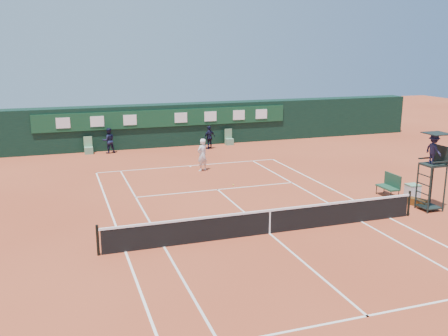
% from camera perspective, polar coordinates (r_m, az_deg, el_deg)
% --- Properties ---
extents(ground, '(90.00, 90.00, 0.00)m').
position_cam_1_polar(ground, '(19.38, 5.21, -7.46)').
color(ground, '#B84B2B').
rests_on(ground, ground).
extents(court_lines, '(11.05, 23.85, 0.01)m').
position_cam_1_polar(court_lines, '(19.38, 5.21, -7.45)').
color(court_lines, silver).
rests_on(court_lines, ground).
extents(tennis_net, '(12.90, 0.10, 1.10)m').
position_cam_1_polar(tennis_net, '(19.21, 5.24, -6.05)').
color(tennis_net, black).
rests_on(tennis_net, ground).
extents(back_wall, '(40.00, 1.65, 3.00)m').
position_cam_1_polar(back_wall, '(36.41, -6.79, 4.92)').
color(back_wall, black).
rests_on(back_wall, ground).
extents(linesman_chair_left, '(0.55, 0.50, 1.15)m').
position_cam_1_polar(linesman_chair_left, '(34.67, -15.22, 2.10)').
color(linesman_chair_left, '#5C8D69').
rests_on(linesman_chair_left, ground).
extents(linesman_chair_right, '(0.55, 0.50, 1.15)m').
position_cam_1_polar(linesman_chair_right, '(36.62, 0.58, 3.17)').
color(linesman_chair_right, '#5C8E6B').
rests_on(linesman_chair_right, ground).
extents(umpire_chair, '(0.96, 0.95, 3.42)m').
position_cam_1_polar(umpire_chair, '(23.18, 22.84, 1.36)').
color(umpire_chair, black).
rests_on(umpire_chair, ground).
extents(player_bench, '(0.56, 1.20, 1.10)m').
position_cam_1_polar(player_bench, '(25.09, 18.43, -1.77)').
color(player_bench, '#1B452F').
rests_on(player_bench, ground).
extents(tennis_bag, '(0.68, 0.93, 0.32)m').
position_cam_1_polar(tennis_bag, '(24.18, 21.27, -3.66)').
color(tennis_bag, black).
rests_on(tennis_bag, ground).
extents(cooler, '(0.57, 0.57, 0.65)m').
position_cam_1_polar(cooler, '(25.35, 20.74, -2.44)').
color(cooler, silver).
rests_on(cooler, ground).
extents(tennis_ball, '(0.07, 0.07, 0.07)m').
position_cam_1_polar(tennis_ball, '(25.81, 1.07, -1.94)').
color(tennis_ball, '#EDF138').
rests_on(tennis_ball, ground).
extents(player, '(0.82, 0.72, 1.88)m').
position_cam_1_polar(player, '(28.71, -2.50, 1.52)').
color(player, silver).
rests_on(player, ground).
extents(ball_kid_left, '(0.90, 0.74, 1.71)m').
position_cam_1_polar(ball_kid_left, '(34.45, -13.04, 3.07)').
color(ball_kid_left, black).
rests_on(ball_kid_left, ground).
extents(ball_kid_right, '(1.03, 0.75, 1.63)m').
position_cam_1_polar(ball_kid_right, '(35.04, -1.68, 3.52)').
color(ball_kid_right, black).
rests_on(ball_kid_right, ground).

